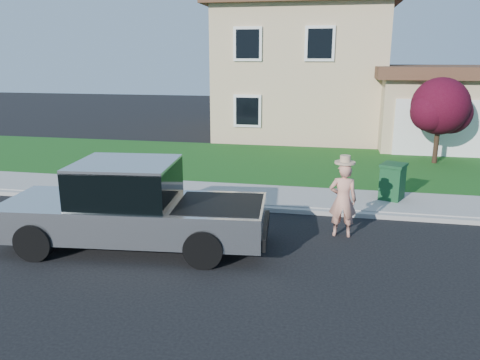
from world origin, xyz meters
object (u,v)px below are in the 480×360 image
(pickup_truck, at_px, (133,208))
(woman, at_px, (343,198))
(trash_bin, at_px, (392,181))
(ornamental_tree, at_px, (441,109))

(pickup_truck, distance_m, woman, 4.72)
(woman, xyz_separation_m, trash_bin, (1.42, 2.78, -0.24))
(ornamental_tree, bearing_deg, trash_bin, -112.39)
(pickup_truck, bearing_deg, trash_bin, 30.77)
(woman, relative_size, ornamental_tree, 0.59)
(pickup_truck, relative_size, ornamental_tree, 1.84)
(pickup_truck, relative_size, trash_bin, 5.86)
(woman, xyz_separation_m, ornamental_tree, (3.63, 8.15, 1.26))
(pickup_truck, xyz_separation_m, trash_bin, (5.89, 4.29, -0.22))
(woman, height_order, trash_bin, woman)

